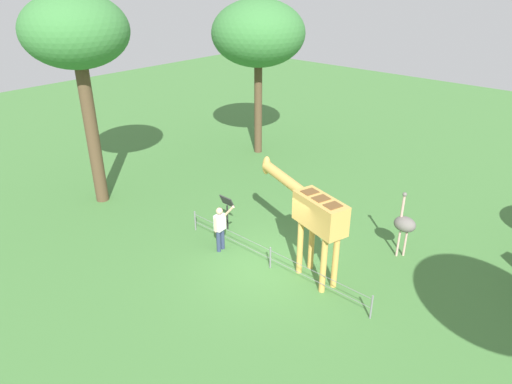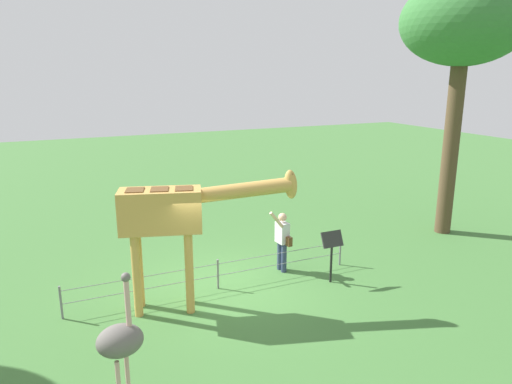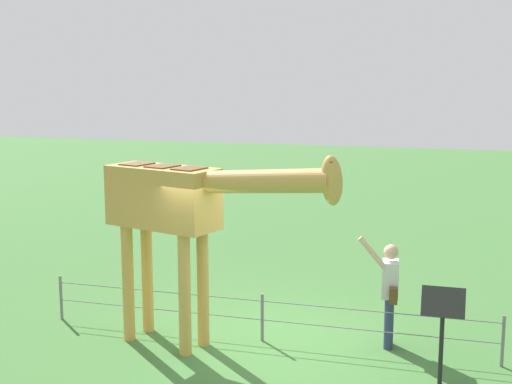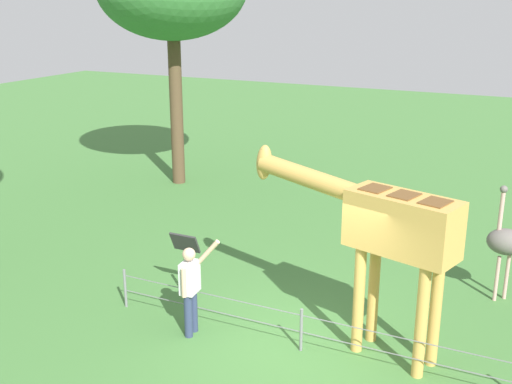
% 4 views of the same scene
% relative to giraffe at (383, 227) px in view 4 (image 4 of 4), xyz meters
% --- Properties ---
extents(ground_plane, '(60.00, 60.00, 0.00)m').
position_rel_giraffe_xyz_m(ground_plane, '(1.09, 0.43, -2.14)').
color(ground_plane, '#427538').
extents(giraffe, '(3.77, 1.53, 3.07)m').
position_rel_giraffe_xyz_m(giraffe, '(0.00, 0.00, 0.00)').
color(giraffe, gold).
rests_on(giraffe, ground_plane).
extents(visitor, '(0.61, 0.58, 1.73)m').
position_rel_giraffe_xyz_m(visitor, '(2.98, 0.86, -1.23)').
color(visitor, navy).
rests_on(visitor, ground_plane).
extents(ostrich, '(0.70, 0.56, 2.25)m').
position_rel_giraffe_xyz_m(ostrich, '(-1.64, -2.78, -0.96)').
color(ostrich, '#CC9E93').
rests_on(ostrich, ground_plane).
extents(info_sign, '(0.56, 0.21, 1.32)m').
position_rel_giraffe_xyz_m(info_sign, '(3.77, -0.25, -1.19)').
color(info_sign, black).
rests_on(info_sign, ground_plane).
extents(wire_fence, '(7.05, 0.05, 0.75)m').
position_rel_giraffe_xyz_m(wire_fence, '(1.09, 0.56, -1.73)').
color(wire_fence, slate).
rests_on(wire_fence, ground_plane).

